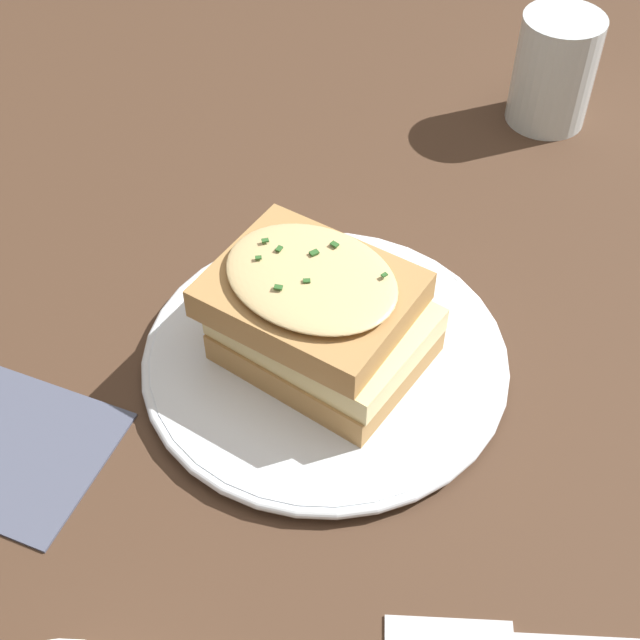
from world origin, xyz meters
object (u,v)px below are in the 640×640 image
object	(u,v)px
fork	(514,640)
sandwich	(316,313)
napkin	(5,446)
dinner_plate	(320,354)
water_glass	(554,70)

from	to	relation	value
fork	sandwich	bearing A→B (deg)	31.35
fork	napkin	bearing A→B (deg)	70.48
dinner_plate	water_glass	world-z (taller)	water_glass
dinner_plate	sandwich	bearing A→B (deg)	29.98
sandwich	water_glass	bearing A→B (deg)	-83.67
dinner_plate	water_glass	distance (m)	0.36
water_glass	sandwich	bearing A→B (deg)	96.33
sandwich	water_glass	world-z (taller)	water_glass
dinner_plate	napkin	distance (m)	0.22
sandwich	fork	bearing A→B (deg)	160.42
napkin	fork	bearing A→B (deg)	-160.44
sandwich	water_glass	xyz separation A→B (m)	(0.04, -0.36, 0.00)
dinner_plate	fork	bearing A→B (deg)	159.94
dinner_plate	napkin	xyz separation A→B (m)	(0.10, 0.19, -0.01)
sandwich	napkin	world-z (taller)	sandwich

